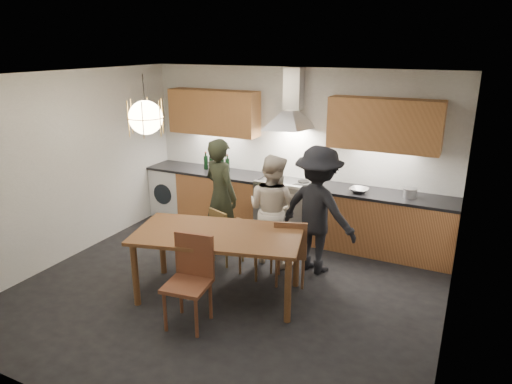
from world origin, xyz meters
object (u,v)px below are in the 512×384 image
at_px(dining_table, 218,240).
at_px(person_left, 221,196).
at_px(chair_front, 191,274).
at_px(wine_bottles, 217,162).
at_px(person_mid, 272,209).
at_px(person_right, 318,210).
at_px(stock_pot, 410,193).
at_px(mixing_bowl, 359,190).
at_px(chair_back_left, 224,233).

height_order(dining_table, person_left, person_left).
distance_m(dining_table, chair_front, 0.61).
relative_size(chair_front, wine_bottles, 2.04).
height_order(person_mid, person_right, person_right).
bearing_deg(person_left, stock_pot, -137.14).
height_order(dining_table, mixing_bowl, mixing_bowl).
bearing_deg(person_mid, person_right, -167.20).
bearing_deg(mixing_bowl, dining_table, -120.42).
bearing_deg(dining_table, chair_back_left, 101.36).
xyz_separation_m(dining_table, chair_front, (0.00, -0.59, -0.16)).
distance_m(chair_back_left, mixing_bowl, 2.03).
bearing_deg(person_mid, stock_pot, -139.21).
distance_m(chair_front, wine_bottles, 3.04).
relative_size(person_right, mixing_bowl, 6.48).
distance_m(person_left, stock_pot, 2.65).
bearing_deg(person_left, mixing_bowl, -132.31).
relative_size(dining_table, person_right, 1.25).
xyz_separation_m(person_left, wine_bottles, (-0.64, 0.97, 0.21)).
distance_m(dining_table, wine_bottles, 2.50).
distance_m(stock_pot, wine_bottles, 3.13).
distance_m(person_right, stock_pot, 1.38).
bearing_deg(stock_pot, person_mid, -150.58).
bearing_deg(person_left, wine_bottles, -34.03).
bearing_deg(stock_pot, person_left, -159.75).
height_order(person_left, wine_bottles, person_left).
height_order(chair_back_left, person_right, person_right).
bearing_deg(stock_pot, dining_table, -131.92).
relative_size(person_mid, person_right, 0.90).
distance_m(person_mid, wine_bottles, 1.79).
distance_m(chair_back_left, person_mid, 0.74).
height_order(stock_pot, wine_bottles, wine_bottles).
bearing_deg(person_right, chair_back_left, 32.68).
distance_m(person_left, wine_bottles, 1.18).
xyz_separation_m(mixing_bowl, stock_pot, (0.69, 0.08, 0.03)).
xyz_separation_m(person_left, person_right, (1.47, -0.00, 0.01)).
height_order(person_mid, wine_bottles, person_mid).
bearing_deg(dining_table, person_left, 104.01).
bearing_deg(mixing_bowl, person_left, -154.92).
xyz_separation_m(person_left, mixing_bowl, (1.80, 0.84, 0.09)).
relative_size(chair_back_left, person_right, 0.47).
bearing_deg(person_right, dining_table, 69.42).
xyz_separation_m(chair_front, person_left, (-0.63, 1.75, 0.27)).
distance_m(dining_table, mixing_bowl, 2.32).
bearing_deg(person_right, person_left, 15.40).
relative_size(dining_table, chair_back_left, 2.68).
bearing_deg(mixing_bowl, stock_pot, 6.27).
height_order(chair_back_left, chair_front, chair_front).
distance_m(person_mid, mixing_bowl, 1.31).
xyz_separation_m(person_right, mixing_bowl, (0.33, 0.85, 0.08)).
relative_size(chair_back_left, person_mid, 0.52).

